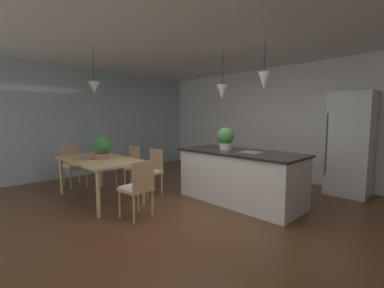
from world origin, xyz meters
TOP-DOWN VIEW (x-y plane):
  - ground_plane at (0.00, 0.00)m, footprint 10.00×8.40m
  - ceiling_slab at (0.00, 0.00)m, footprint 10.00×8.40m
  - wall_back_kitchen at (0.00, 3.26)m, footprint 10.00×0.12m
  - window_wall_left_glazing at (-4.06, 0.00)m, footprint 0.06×8.40m
  - dining_table at (-1.82, -0.71)m, footprint 1.78×0.96m
  - chair_far_left at (-2.22, 0.14)m, footprint 0.41×0.41m
  - chair_kitchen_end at (-0.56, -0.70)m, footprint 0.44×0.44m
  - chair_far_right at (-1.42, 0.14)m, footprint 0.41×0.41m
  - chair_window_end at (-3.08, -0.71)m, footprint 0.43×0.43m
  - kitchen_island at (0.04, 1.00)m, footprint 2.17×0.96m
  - refrigerator at (1.25, 2.86)m, footprint 0.72×0.67m
  - pendant_over_table at (-1.89, -0.72)m, footprint 0.19×0.19m
  - pendant_over_island_main at (-0.39, 1.00)m, footprint 0.20×0.20m
  - pendant_over_island_aux at (0.46, 1.00)m, footprint 0.19×0.19m
  - potted_plant_on_island at (-0.30, 1.00)m, footprint 0.31×0.31m
  - potted_plant_on_table at (-1.72, -0.70)m, footprint 0.32×0.32m

SIDE VIEW (x-z plane):
  - ground_plane at x=0.00m, z-range -0.04..0.00m
  - kitchen_island at x=0.04m, z-range 0.01..0.92m
  - chair_far_left at x=-2.22m, z-range 0.04..0.91m
  - chair_kitchen_end at x=-0.56m, z-range 0.04..0.91m
  - chair_far_right at x=-1.42m, z-range 0.04..0.91m
  - chair_window_end at x=-3.08m, z-range 0.04..0.91m
  - dining_table at x=-1.82m, z-range 0.31..1.06m
  - potted_plant_on_table at x=-1.72m, z-range 0.76..1.16m
  - refrigerator at x=1.25m, z-range 0.00..1.96m
  - potted_plant_on_island at x=-0.30m, z-range 0.92..1.32m
  - wall_back_kitchen at x=0.00m, z-range 0.00..2.70m
  - window_wall_left_glazing at x=-4.06m, z-range 0.00..2.70m
  - pendant_over_island_main at x=-0.39m, z-range 1.50..2.39m
  - pendant_over_table at x=-1.89m, z-range 1.63..2.41m
  - pendant_over_island_aux at x=0.46m, z-range 1.68..2.45m
  - ceiling_slab at x=0.00m, z-range 2.70..2.82m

